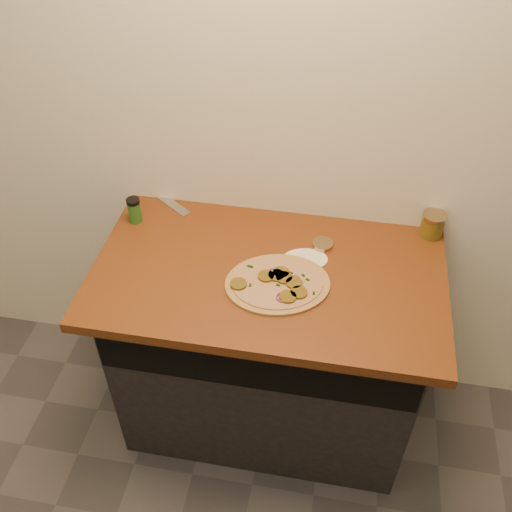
% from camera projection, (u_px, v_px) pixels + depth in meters
% --- Properties ---
extents(cabinet, '(1.10, 0.60, 0.86)m').
position_uv_depth(cabinet, '(268.00, 350.00, 2.28)').
color(cabinet, black).
rests_on(cabinet, ground).
extents(countertop, '(1.20, 0.70, 0.04)m').
position_uv_depth(countertop, '(268.00, 275.00, 1.95)').
color(countertop, brown).
rests_on(countertop, cabinet).
extents(pizza, '(0.42, 0.42, 0.02)m').
position_uv_depth(pizza, '(278.00, 283.00, 1.88)').
color(pizza, tan).
rests_on(pizza, countertop).
extents(chefs_knife, '(0.24, 0.19, 0.02)m').
position_uv_depth(chefs_knife, '(161.00, 195.00, 2.24)').
color(chefs_knife, '#B7BAC1').
rests_on(chefs_knife, countertop).
extents(mason_jar_lid, '(0.09, 0.09, 0.02)m').
position_uv_depth(mason_jar_lid, '(323.00, 244.00, 2.03)').
color(mason_jar_lid, tan).
rests_on(mason_jar_lid, countertop).
extents(salsa_jar, '(0.09, 0.09, 0.09)m').
position_uv_depth(salsa_jar, '(432.00, 225.00, 2.04)').
color(salsa_jar, '#982D0F').
rests_on(salsa_jar, countertop).
extents(spice_shaker, '(0.05, 0.05, 0.10)m').
position_uv_depth(spice_shaker, '(134.00, 210.00, 2.10)').
color(spice_shaker, '#25601E').
rests_on(spice_shaker, countertop).
extents(flour_spill, '(0.19, 0.19, 0.00)m').
position_uv_depth(flour_spill, '(305.00, 259.00, 1.98)').
color(flour_spill, silver).
rests_on(flour_spill, countertop).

